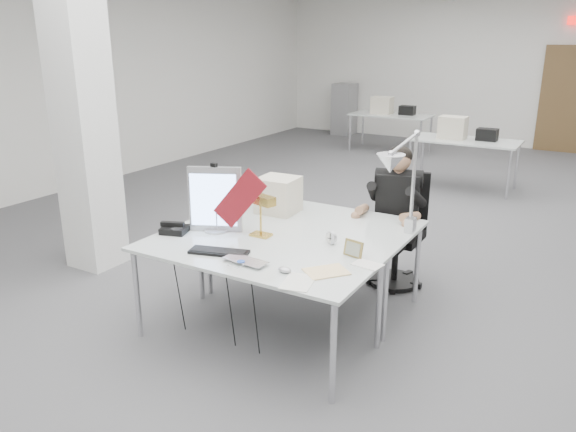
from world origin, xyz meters
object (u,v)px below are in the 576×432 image
laptop (241,264)px  bankers_lamp (261,215)px  office_chair (397,231)px  desk_phone (175,230)px  monitor (215,199)px  architect_lamp (403,191)px  desk_main (255,253)px  seated_person (397,194)px  beige_monitor (278,195)px

laptop → bankers_lamp: (-0.21, 0.58, 0.16)m
office_chair → desk_phone: (-1.33, -1.55, 0.25)m
monitor → architect_lamp: (1.37, 0.51, 0.14)m
desk_main → desk_phone: size_ratio=8.97×
desk_main → desk_phone: desk_phone is taller
office_chair → seated_person: 0.37m
desk_phone → desk_main: bearing=-18.9°
desk_main → monitor: (-0.52, 0.22, 0.28)m
laptop → bankers_lamp: size_ratio=0.96×
desk_main → desk_phone: 0.78m
bankers_lamp → beige_monitor: 0.65m
desk_main → laptop: 0.28m
desk_main → seated_person: size_ratio=2.07×
office_chair → seated_person: (0.00, -0.05, 0.37)m
architect_lamp → desk_main: bearing=-146.8°
laptop → desk_phone: desk_phone is taller
seated_person → architect_lamp: size_ratio=1.08×
seated_person → monitor: 1.68m
monitor → beige_monitor: (0.17, 0.69, -0.11)m
office_chair → desk_phone: bearing=-144.6°
beige_monitor → monitor: bearing=-106.9°
architect_lamp → seated_person: bearing=103.7°
beige_monitor → desk_phone: bearing=-118.7°
bankers_lamp → architect_lamp: size_ratio=0.43×
beige_monitor → laptop: bearing=-73.7°
laptop → beige_monitor: size_ratio=0.99×
laptop → desk_phone: (-0.85, 0.29, 0.01)m
office_chair → desk_phone: office_chair is taller
bankers_lamp → desk_main: bearing=-49.2°
desk_main → architect_lamp: (0.85, 0.74, 0.41)m
desk_main → office_chair: 1.67m
laptop → architect_lamp: architect_lamp is taller
desk_phone → beige_monitor: 1.01m
seated_person → bankers_lamp: bearing=-133.5°
seated_person → desk_phone: seated_person is taller
laptop → desk_phone: bearing=165.7°
monitor → laptop: 0.81m
bankers_lamp → beige_monitor: size_ratio=1.03×
desk_phone → office_chair: bearing=31.8°
desk_phone → architect_lamp: 1.82m
office_chair → laptop: (-0.48, -1.84, 0.24)m
office_chair → laptop: size_ratio=3.22×
office_chair → beige_monitor: 1.17m
seated_person → architect_lamp: architect_lamp is taller
monitor → bankers_lamp: (0.38, 0.08, -0.09)m
monitor → desk_phone: bearing=-166.4°
bankers_lamp → beige_monitor: (-0.21, 0.61, -0.01)m
desk_main → architect_lamp: bearing=40.9°
desk_main → beige_monitor: size_ratio=5.36×
desk_main → bankers_lamp: size_ratio=5.22×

